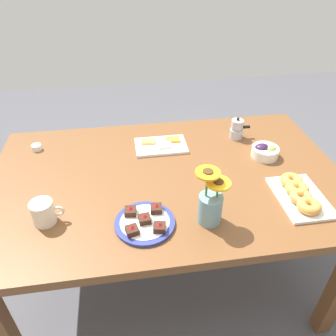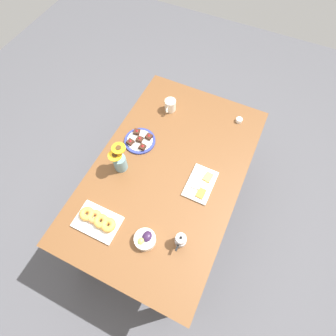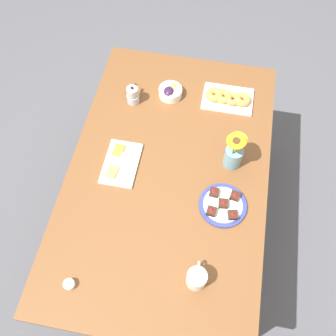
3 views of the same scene
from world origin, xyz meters
The scene contains 10 objects.
ground_plane centered at (0.00, 0.00, 0.00)m, with size 6.00×6.00×0.00m, color #4C4C51.
dining_table centered at (0.00, 0.00, 0.65)m, with size 1.60×1.00×0.74m.
coffee_mug centered at (-0.51, -0.22, 0.79)m, with size 0.12×0.09×0.10m.
grape_bowl centered at (0.49, 0.08, 0.77)m, with size 0.13×0.13×0.07m.
cheese_platter centered at (0.00, 0.24, 0.75)m, with size 0.26×0.17×0.03m.
croissant_platter centered at (0.51, -0.24, 0.76)m, with size 0.19×0.28×0.05m.
jam_cup_honey centered at (-0.62, 0.31, 0.76)m, with size 0.05×0.05×0.03m.
dessert_plate centered at (-0.13, -0.29, 0.75)m, with size 0.23×0.23×0.05m.
flower_vase centered at (0.11, -0.31, 0.82)m, with size 0.13×0.10×0.23m.
moka_pot centered at (0.41, 0.28, 0.79)m, with size 0.11×0.07×0.12m.
Camera 2 is at (0.77, 0.36, 2.35)m, focal length 28.00 mm.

